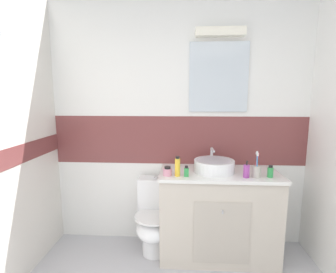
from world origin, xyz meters
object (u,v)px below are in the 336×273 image
sink_basin (214,165)px  deodorant_spray_can (178,167)px  soap_dispenser (246,171)px  toilet (155,219)px  perfume_flask_small (186,171)px  toothbrush_cup (257,171)px  hair_gel_jar (168,171)px  lotion_bottle_short (270,172)px

sink_basin → deodorant_spray_can: sink_basin is taller
sink_basin → soap_dispenser: sink_basin is taller
toilet → perfume_flask_small: (0.31, -0.18, 0.55)m
soap_dispenser → deodorant_spray_can: bearing=179.3°
toothbrush_cup → perfume_flask_small: toothbrush_cup is taller
hair_gel_jar → deodorant_spray_can: (0.09, -0.01, 0.05)m
soap_dispenser → perfume_flask_small: bearing=-179.6°
sink_basin → toothbrush_cup: toothbrush_cup is taller
toilet → deodorant_spray_can: size_ratio=4.14×
lotion_bottle_short → deodorant_spray_can: 0.81m
soap_dispenser → hair_gel_jar: (-0.69, 0.02, -0.02)m
toothbrush_cup → toilet: bearing=169.9°
lotion_bottle_short → perfume_flask_small: 0.73m
deodorant_spray_can → soap_dispenser: bearing=-0.7°
hair_gel_jar → perfume_flask_small: (0.17, -0.02, 0.01)m
soap_dispenser → hair_gel_jar: size_ratio=1.85×
toilet → hair_gel_jar: size_ratio=8.93×
lotion_bottle_short → deodorant_spray_can: bearing=-179.1°
sink_basin → hair_gel_jar: bearing=-162.1°
perfume_flask_small → soap_dispenser: bearing=0.4°
sink_basin → soap_dispenser: 0.30m
toothbrush_cup → hair_gel_jar: size_ratio=2.78×
toothbrush_cup → soap_dispenser: bearing=-172.9°
toothbrush_cup → hair_gel_jar: toothbrush_cup is taller
hair_gel_jar → toilet: bearing=131.4°
hair_gel_jar → perfume_flask_small: 0.17m
sink_basin → deodorant_spray_can: size_ratio=2.34×
sink_basin → perfume_flask_small: sink_basin is taller
toothbrush_cup → perfume_flask_small: (-0.61, -0.01, -0.01)m
toilet → lotion_bottle_short: (1.04, -0.15, 0.55)m
sink_basin → lotion_bottle_short: 0.49m
toothbrush_cup → hair_gel_jar: bearing=179.5°
perfume_flask_small → deodorant_spray_can: size_ratio=0.54×
toothbrush_cup → deodorant_spray_can: toothbrush_cup is taller
sink_basin → toothbrush_cup: 0.38m
sink_basin → toilet: 0.80m
toilet → hair_gel_jar: hair_gel_jar is taller
toothbrush_cup → perfume_flask_small: 0.61m
toothbrush_cup → hair_gel_jar: (-0.78, 0.01, -0.02)m
hair_gel_jar → lotion_bottle_short: bearing=0.1°
hair_gel_jar → deodorant_spray_can: bearing=-6.7°
lotion_bottle_short → hair_gel_jar: (-0.90, -0.00, -0.01)m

